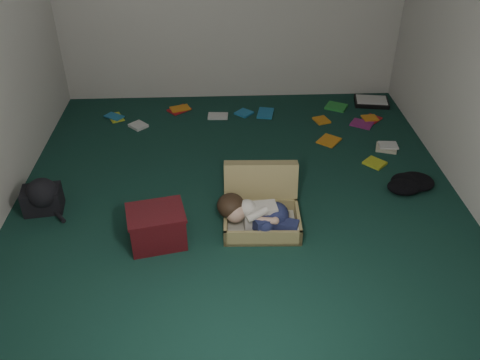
{
  "coord_description": "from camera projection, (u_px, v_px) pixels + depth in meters",
  "views": [
    {
      "loc": [
        -0.16,
        -3.62,
        2.71
      ],
      "look_at": [
        0.0,
        -0.15,
        0.35
      ],
      "focal_mm": 38.0,
      "sensor_mm": 36.0,
      "label": 1
    }
  ],
  "objects": [
    {
      "name": "wall_front",
      "position": [
        265.0,
        283.0,
        1.93
      ],
      "size": [
        4.5,
        0.0,
        4.5
      ],
      "primitive_type": "plane",
      "rotation": [
        -1.57,
        0.0,
        0.0
      ],
      "color": "silver",
      "rests_on": "ground"
    },
    {
      "name": "floor",
      "position": [
        239.0,
        203.0,
        4.52
      ],
      "size": [
        4.5,
        4.5,
        0.0
      ],
      "primitive_type": "plane",
      "color": "#12352C",
      "rests_on": "ground"
    },
    {
      "name": "maroon_bin",
      "position": [
        157.0,
        227.0,
        4.0
      ],
      "size": [
        0.51,
        0.43,
        0.31
      ],
      "rotation": [
        0.0,
        0.0,
        0.21
      ],
      "color": "#470E13",
      "rests_on": "floor"
    },
    {
      "name": "suitcase",
      "position": [
        261.0,
        206.0,
        4.25
      ],
      "size": [
        0.64,
        0.63,
        0.46
      ],
      "rotation": [
        0.0,
        0.0,
        -0.04
      ],
      "color": "tan",
      "rests_on": "floor"
    },
    {
      "name": "clothing_pile",
      "position": [
        406.0,
        186.0,
        4.61
      ],
      "size": [
        0.51,
        0.45,
        0.14
      ],
      "primitive_type": null,
      "rotation": [
        0.0,
        0.0,
        0.19
      ],
      "color": "black",
      "rests_on": "floor"
    },
    {
      "name": "person",
      "position": [
        257.0,
        214.0,
        4.1
      ],
      "size": [
        0.67,
        0.34,
        0.28
      ],
      "rotation": [
        0.0,
        0.0,
        -0.04
      ],
      "color": "silver",
      "rests_on": "suitcase"
    },
    {
      "name": "paper_tray",
      "position": [
        371.0,
        102.0,
        6.18
      ],
      "size": [
        0.44,
        0.36,
        0.06
      ],
      "rotation": [
        0.0,
        0.0,
        -0.16
      ],
      "color": "black",
      "rests_on": "floor"
    },
    {
      "name": "book_scatter",
      "position": [
        278.0,
        124.0,
        5.74
      ],
      "size": [
        3.19,
        1.54,
        0.02
      ],
      "color": "gold",
      "rests_on": "floor"
    },
    {
      "name": "backpack",
      "position": [
        42.0,
        199.0,
        4.37
      ],
      "size": [
        0.44,
        0.37,
        0.24
      ],
      "primitive_type": null,
      "rotation": [
        0.0,
        0.0,
        0.13
      ],
      "color": "black",
      "rests_on": "floor"
    }
  ]
}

